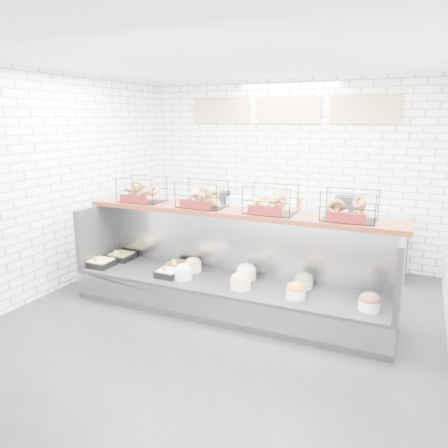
% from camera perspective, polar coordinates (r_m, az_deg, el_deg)
% --- Properties ---
extents(ground, '(5.50, 5.50, 0.00)m').
position_cam_1_polar(ground, '(5.38, -0.87, -12.48)').
color(ground, black).
rests_on(ground, ground).
extents(room_shell, '(5.02, 5.51, 3.01)m').
position_cam_1_polar(room_shell, '(5.39, 1.82, 10.32)').
color(room_shell, white).
rests_on(room_shell, ground).
extents(display_case, '(4.00, 0.90, 1.20)m').
position_cam_1_polar(display_case, '(5.54, 0.57, -8.01)').
color(display_case, black).
rests_on(display_case, ground).
extents(bagel_shelf, '(4.10, 0.50, 0.40)m').
position_cam_1_polar(bagel_shelf, '(5.40, 1.37, 3.03)').
color(bagel_shelf, '#481B0F').
rests_on(bagel_shelf, display_case).
extents(prep_counter, '(4.00, 0.60, 1.20)m').
position_cam_1_polar(prep_counter, '(7.36, 7.17, -1.46)').
color(prep_counter, '#93969B').
rests_on(prep_counter, ground).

